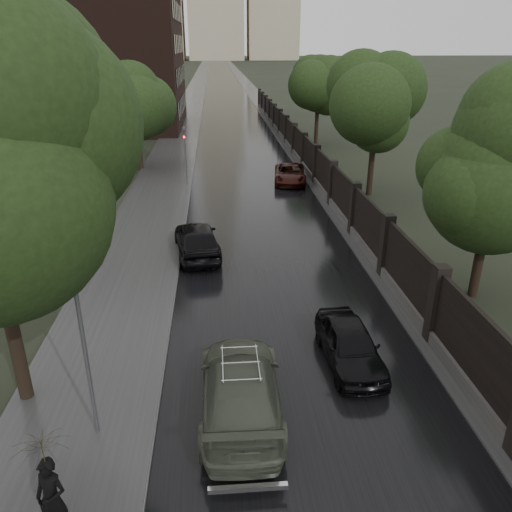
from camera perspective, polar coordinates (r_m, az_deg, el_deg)
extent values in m
plane|color=black|center=(12.57, 7.77, -22.93)|extent=(800.00, 800.00, 0.00)
cube|color=black|center=(198.68, -4.21, 20.52)|extent=(8.00, 420.00, 0.02)
cube|color=#2D2D2D|center=(198.70, -6.06, 20.48)|extent=(4.00, 420.00, 0.16)
cube|color=#2D2D2D|center=(198.82, -2.52, 20.57)|extent=(3.00, 420.00, 0.08)
cube|color=#383533|center=(41.97, 4.99, 11.03)|extent=(0.40, 75.00, 0.50)
cube|color=black|center=(41.73, 5.05, 12.71)|extent=(0.15, 75.00, 2.00)
cube|color=black|center=(79.14, 0.41, 17.62)|extent=(0.45, 0.45, 2.70)
cylinder|color=black|center=(13.77, -27.03, -2.81)|extent=(0.36, 0.36, 7.15)
cylinder|color=black|center=(39.37, -13.32, 13.68)|extent=(0.36, 0.36, 5.85)
sphere|color=black|center=(39.07, -13.65, 17.05)|extent=(4.25, 4.25, 4.25)
cylinder|color=black|center=(20.13, 24.69, 2.90)|extent=(0.36, 0.36, 5.53)
sphere|color=black|center=(19.56, 25.77, 8.97)|extent=(4.08, 4.08, 4.08)
cylinder|color=black|center=(32.59, 13.17, 11.52)|extent=(0.36, 0.36, 5.53)
sphere|color=black|center=(32.24, 13.53, 15.36)|extent=(4.08, 4.08, 4.08)
cylinder|color=black|center=(49.83, 6.99, 15.80)|extent=(0.36, 0.36, 5.53)
sphere|color=black|center=(49.60, 7.12, 18.33)|extent=(4.08, 4.08, 4.08)
cylinder|color=#59595E|center=(12.32, -18.95, -10.20)|extent=(0.10, 0.10, 5.00)
cube|color=#59595E|center=(11.18, -20.63, 0.83)|extent=(0.25, 0.12, 0.12)
cylinder|color=#59595E|center=(34.36, -8.04, 10.32)|extent=(0.12, 0.12, 3.00)
imported|color=#59595E|center=(33.98, -8.23, 13.60)|extent=(0.16, 0.20, 1.00)
sphere|color=#FF0C0C|center=(33.86, -8.23, 13.31)|extent=(0.14, 0.14, 0.14)
cube|color=black|center=(62.49, -20.88, 22.71)|extent=(24.00, 18.00, 20.00)
cube|color=tan|center=(310.17, -11.17, 25.19)|extent=(28.00, 22.00, 44.00)
cube|color=tan|center=(310.63, 1.92, 25.56)|extent=(28.00, 22.00, 44.00)
cube|color=tan|center=(309.19, -4.68, 27.00)|extent=(30.00, 30.00, 60.00)
imported|color=#43493A|center=(13.42, -1.75, -14.87)|extent=(2.21, 5.21, 1.50)
imported|color=black|center=(22.88, -6.77, 1.93)|extent=(2.48, 4.85, 1.58)
imported|color=black|center=(15.53, 10.68, -9.90)|extent=(1.69, 3.86, 1.29)
imported|color=black|center=(35.25, 3.90, 9.36)|extent=(2.63, 4.77, 1.26)
imported|color=black|center=(11.23, -22.29, -24.21)|extent=(0.76, 0.62, 1.78)
imported|color=black|center=(10.27, -23.55, -18.70)|extent=(1.33, 1.34, 0.95)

